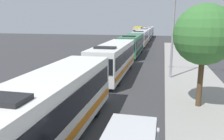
{
  "coord_description": "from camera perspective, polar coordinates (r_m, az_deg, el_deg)",
  "views": [
    {
      "loc": [
        3.3,
        1.72,
        5.38
      ],
      "look_at": [
        -0.36,
        17.92,
        1.65
      ],
      "focal_mm": 36.29,
      "sensor_mm": 36.0,
      "label": 1
    }
  ],
  "objects": [
    {
      "name": "bus_rear",
      "position": [
        59.83,
        8.4,
        8.99
      ],
      "size": [
        2.58,
        11.35,
        3.21
      ],
      "color": "silver",
      "rests_on": "ground_plane"
    },
    {
      "name": "roadside_tree",
      "position": [
        14.27,
        22.21,
        8.17
      ],
      "size": [
        3.54,
        3.54,
        6.14
      ],
      "color": "#4C3823",
      "rests_on": "sidewalk"
    },
    {
      "name": "bus_second_in_line",
      "position": [
        22.0,
        0.48,
        2.99
      ],
      "size": [
        2.58,
        11.36,
        3.21
      ],
      "color": "silver",
      "rests_on": "ground_plane"
    },
    {
      "name": "bus_fourth_in_line",
      "position": [
        47.15,
        7.17,
        8.07
      ],
      "size": [
        2.58,
        11.24,
        3.21
      ],
      "color": "silver",
      "rests_on": "ground_plane"
    },
    {
      "name": "bus_lead",
      "position": [
        10.35,
        -14.79,
        -8.7
      ],
      "size": [
        2.58,
        10.6,
        3.21
      ],
      "color": "silver",
      "rests_on": "ground_plane"
    },
    {
      "name": "bus_middle",
      "position": [
        34.65,
        5.06,
        6.49
      ],
      "size": [
        2.58,
        11.13,
        3.21
      ],
      "color": "#33724C",
      "rests_on": "ground_plane"
    },
    {
      "name": "streetlamp_mid",
      "position": [
        20.95,
        15.3,
        12.76
      ],
      "size": [
        6.13,
        0.28,
        8.93
      ],
      "color": "gray",
      "rests_on": "sidewalk"
    },
    {
      "name": "bus_tail_end",
      "position": [
        72.71,
        9.22,
        9.59
      ],
      "size": [
        2.58,
        12.19,
        3.21
      ],
      "color": "silver",
      "rests_on": "ground_plane"
    },
    {
      "name": "box_truck_oncoming",
      "position": [
        72.25,
        6.53,
        9.66
      ],
      "size": [
        2.35,
        7.33,
        3.15
      ],
      "color": "#B7B7BC",
      "rests_on": "ground_plane"
    }
  ]
}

